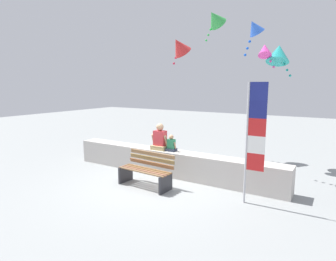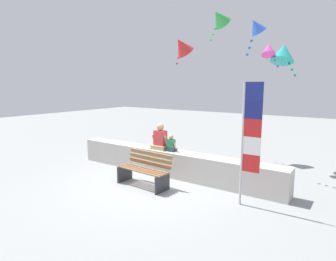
{
  "view_description": "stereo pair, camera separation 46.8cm",
  "coord_description": "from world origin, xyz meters",
  "px_view_note": "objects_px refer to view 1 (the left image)",
  "views": [
    {
      "loc": [
        4.21,
        -6.1,
        2.66
      ],
      "look_at": [
        -0.08,
        0.89,
        1.34
      ],
      "focal_mm": 30.28,
      "sensor_mm": 36.0,
      "label": 1
    },
    {
      "loc": [
        4.61,
        -5.84,
        2.66
      ],
      "look_at": [
        -0.08,
        0.89,
        1.34
      ],
      "focal_mm": 30.28,
      "sensor_mm": 36.0,
      "label": 2
    }
  ],
  "objects_px": {
    "flag_banner": "(253,134)",
    "kite_teal": "(278,54)",
    "person_child": "(171,145)",
    "person_adult": "(160,139)",
    "kite_magenta": "(265,50)",
    "kite_red": "(179,46)",
    "park_bench": "(146,171)",
    "kite_blue": "(254,28)",
    "kite_green": "(215,18)"
  },
  "relations": [
    {
      "from": "kite_blue",
      "to": "kite_red",
      "type": "xyz_separation_m",
      "value": [
        -2.45,
        0.06,
        -0.33
      ]
    },
    {
      "from": "person_adult",
      "to": "kite_blue",
      "type": "bearing_deg",
      "value": 31.05
    },
    {
      "from": "park_bench",
      "to": "person_child",
      "type": "xyz_separation_m",
      "value": [
        0.1,
        1.11,
        0.52
      ]
    },
    {
      "from": "person_adult",
      "to": "kite_red",
      "type": "height_order",
      "value": "kite_red"
    },
    {
      "from": "kite_teal",
      "to": "kite_red",
      "type": "distance_m",
      "value": 3.25
    },
    {
      "from": "kite_green",
      "to": "kite_teal",
      "type": "height_order",
      "value": "kite_green"
    },
    {
      "from": "kite_green",
      "to": "kite_blue",
      "type": "bearing_deg",
      "value": -40.62
    },
    {
      "from": "kite_magenta",
      "to": "kite_blue",
      "type": "height_order",
      "value": "kite_blue"
    },
    {
      "from": "park_bench",
      "to": "kite_blue",
      "type": "bearing_deg",
      "value": 51.28
    },
    {
      "from": "kite_magenta",
      "to": "kite_red",
      "type": "bearing_deg",
      "value": -154.9
    },
    {
      "from": "kite_blue",
      "to": "kite_red",
      "type": "relative_size",
      "value": 1.07
    },
    {
      "from": "flag_banner",
      "to": "kite_teal",
      "type": "bearing_deg",
      "value": 94.53
    },
    {
      "from": "person_adult",
      "to": "person_child",
      "type": "bearing_deg",
      "value": 0.06
    },
    {
      "from": "person_adult",
      "to": "kite_blue",
      "type": "xyz_separation_m",
      "value": [
        2.29,
        1.38,
        3.2
      ]
    },
    {
      "from": "flag_banner",
      "to": "kite_magenta",
      "type": "height_order",
      "value": "kite_magenta"
    },
    {
      "from": "person_adult",
      "to": "kite_magenta",
      "type": "xyz_separation_m",
      "value": [
        2.32,
        2.6,
        2.72
      ]
    },
    {
      "from": "flag_banner",
      "to": "kite_red",
      "type": "distance_m",
      "value": 4.5
    },
    {
      "from": "person_child",
      "to": "flag_banner",
      "type": "bearing_deg",
      "value": -17.81
    },
    {
      "from": "park_bench",
      "to": "kite_green",
      "type": "bearing_deg",
      "value": 88.12
    },
    {
      "from": "person_child",
      "to": "flag_banner",
      "type": "relative_size",
      "value": 0.18
    },
    {
      "from": "kite_magenta",
      "to": "kite_green",
      "type": "bearing_deg",
      "value": 168.95
    },
    {
      "from": "person_adult",
      "to": "kite_teal",
      "type": "distance_m",
      "value": 4.8
    },
    {
      "from": "flag_banner",
      "to": "kite_teal",
      "type": "relative_size",
      "value": 2.34
    },
    {
      "from": "person_adult",
      "to": "kite_red",
      "type": "distance_m",
      "value": 3.22
    },
    {
      "from": "kite_teal",
      "to": "person_child",
      "type": "bearing_deg",
      "value": -126.99
    },
    {
      "from": "person_child",
      "to": "kite_magenta",
      "type": "bearing_deg",
      "value": 53.48
    },
    {
      "from": "kite_green",
      "to": "kite_teal",
      "type": "bearing_deg",
      "value": 1.05
    },
    {
      "from": "person_adult",
      "to": "kite_blue",
      "type": "height_order",
      "value": "kite_blue"
    },
    {
      "from": "kite_blue",
      "to": "kite_green",
      "type": "height_order",
      "value": "kite_green"
    },
    {
      "from": "person_child",
      "to": "kite_teal",
      "type": "height_order",
      "value": "kite_teal"
    },
    {
      "from": "park_bench",
      "to": "kite_magenta",
      "type": "relative_size",
      "value": 1.76
    },
    {
      "from": "flag_banner",
      "to": "kite_magenta",
      "type": "bearing_deg",
      "value": 100.69
    },
    {
      "from": "kite_blue",
      "to": "kite_red",
      "type": "distance_m",
      "value": 2.47
    },
    {
      "from": "kite_blue",
      "to": "flag_banner",
      "type": "bearing_deg",
      "value": -72.81
    },
    {
      "from": "park_bench",
      "to": "kite_teal",
      "type": "height_order",
      "value": "kite_teal"
    },
    {
      "from": "person_adult",
      "to": "kite_magenta",
      "type": "height_order",
      "value": "kite_magenta"
    },
    {
      "from": "flag_banner",
      "to": "kite_green",
      "type": "xyz_separation_m",
      "value": [
        -2.54,
        3.8,
        3.41
      ]
    },
    {
      "from": "kite_magenta",
      "to": "kite_blue",
      "type": "bearing_deg",
      "value": -91.6
    },
    {
      "from": "kite_magenta",
      "to": "kite_teal",
      "type": "relative_size",
      "value": 0.74
    },
    {
      "from": "park_bench",
      "to": "person_adult",
      "type": "height_order",
      "value": "person_adult"
    },
    {
      "from": "person_adult",
      "to": "kite_blue",
      "type": "distance_m",
      "value": 4.17
    },
    {
      "from": "person_child",
      "to": "kite_magenta",
      "type": "relative_size",
      "value": 0.57
    },
    {
      "from": "person_adult",
      "to": "kite_teal",
      "type": "bearing_deg",
      "value": 48.52
    },
    {
      "from": "flag_banner",
      "to": "kite_green",
      "type": "bearing_deg",
      "value": 123.78
    },
    {
      "from": "kite_teal",
      "to": "flag_banner",
      "type": "bearing_deg",
      "value": -85.47
    },
    {
      "from": "park_bench",
      "to": "flag_banner",
      "type": "distance_m",
      "value": 2.95
    },
    {
      "from": "kite_red",
      "to": "person_child",
      "type": "bearing_deg",
      "value": -68.87
    },
    {
      "from": "person_child",
      "to": "kite_blue",
      "type": "height_order",
      "value": "kite_blue"
    },
    {
      "from": "kite_blue",
      "to": "kite_magenta",
      "type": "bearing_deg",
      "value": 88.4
    },
    {
      "from": "park_bench",
      "to": "kite_red",
      "type": "bearing_deg",
      "value": 100.11
    }
  ]
}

